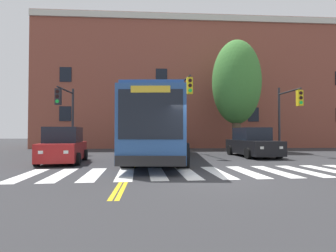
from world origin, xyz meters
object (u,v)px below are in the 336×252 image
car_black_far_lane (252,143)px  traffic_light_overhead (181,101)px  car_teal_behind_bus (169,140)px  traffic_light_far_corner (67,108)px  traffic_light_near_corner (288,109)px  street_tree_curbside_large (236,83)px  city_bus (160,127)px  car_red_near_lane (63,146)px

car_black_far_lane → traffic_light_overhead: 5.50m
car_teal_behind_bus → traffic_light_far_corner: 10.91m
car_teal_behind_bus → traffic_light_overhead: traffic_light_overhead is taller
traffic_light_near_corner → street_tree_curbside_large: 5.27m
city_bus → car_red_near_lane: size_ratio=3.25×
street_tree_curbside_large → car_red_near_lane: bearing=-146.1°
car_black_far_lane → traffic_light_overhead: traffic_light_overhead is taller
car_red_near_lane → traffic_light_near_corner: size_ratio=0.80×
car_teal_behind_bus → car_red_near_lane: bearing=-117.2°
traffic_light_far_corner → street_tree_curbside_large: size_ratio=0.51×
traffic_light_far_corner → car_teal_behind_bus: bearing=46.1°
traffic_light_overhead → traffic_light_far_corner: bearing=-179.3°
car_black_far_lane → street_tree_curbside_large: (0.60, 4.88, 4.87)m
car_black_far_lane → traffic_light_near_corner: traffic_light_near_corner is taller
car_red_near_lane → traffic_light_overhead: 8.35m
traffic_light_overhead → street_tree_curbside_large: size_ratio=0.60×
traffic_light_near_corner → traffic_light_overhead: bearing=174.6°
traffic_light_far_corner → car_red_near_lane: bearing=-74.1°
traffic_light_overhead → car_black_far_lane: bearing=-19.2°
city_bus → street_tree_curbside_large: 9.77m
city_bus → car_teal_behind_bus: (1.23, 10.31, -1.06)m
car_black_far_lane → traffic_light_far_corner: size_ratio=1.02×
traffic_light_near_corner → car_teal_behind_bus: bearing=132.7°
car_black_far_lane → car_red_near_lane: bearing=-165.4°
city_bus → traffic_light_far_corner: 6.83m
car_teal_behind_bus → traffic_light_overhead: (0.33, -7.57, 2.92)m
traffic_light_overhead → street_tree_curbside_large: bearing=33.5°
car_teal_behind_bus → street_tree_curbside_large: bearing=-38.2°
car_teal_behind_bus → traffic_light_near_corner: size_ratio=0.83×
car_red_near_lane → traffic_light_near_corner: bearing=15.1°
traffic_light_near_corner → traffic_light_far_corner: 15.02m
street_tree_curbside_large → car_teal_behind_bus: bearing=141.8°
car_red_near_lane → car_black_far_lane: 11.29m
car_red_near_lane → car_black_far_lane: (10.92, 2.85, 0.01)m
traffic_light_overhead → traffic_light_near_corner: bearing=-5.4°
traffic_light_far_corner → street_tree_curbside_large: street_tree_curbside_large is taller
traffic_light_far_corner → traffic_light_overhead: traffic_light_overhead is taller
traffic_light_overhead → street_tree_curbside_large: 6.37m
city_bus → car_teal_behind_bus: 10.44m
car_red_near_lane → traffic_light_overhead: traffic_light_overhead is taller
city_bus → traffic_light_far_corner: traffic_light_far_corner is taller
car_teal_behind_bus → traffic_light_overhead: 8.12m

